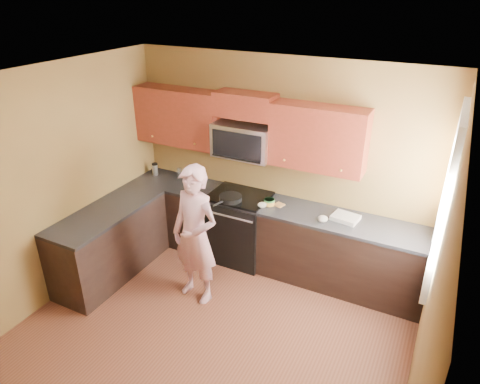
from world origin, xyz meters
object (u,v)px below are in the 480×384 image
Objects in this scene: stove at (239,227)px; butter_tub at (269,205)px; microwave at (244,156)px; travel_mug at (156,175)px; woman at (195,235)px; frying_pan at (231,200)px.

butter_tub is (0.43, -0.02, 0.45)m from stove.
microwave reaches higher than travel_mug.
travel_mug is (-1.85, 0.11, 0.00)m from butter_tub.
microwave is at bearing 94.98° from woman.
butter_tub is (0.47, 0.16, -0.03)m from frying_pan.
microwave is at bearing 90.00° from stove.
travel_mug is at bearing 176.36° from stove.
frying_pan is 2.84× the size of travel_mug.
woman is at bearing -38.16° from travel_mug.
butter_tub is at bearing -2.87° from stove.
frying_pan is 3.78× the size of butter_tub.
frying_pan is at bearing 95.82° from woman.
woman reaches higher than frying_pan.
woman reaches higher than butter_tub.
woman is at bearing -94.36° from stove.
microwave is at bearing 99.11° from frying_pan.
stove is 0.98m from microwave.
travel_mug is (-1.38, 0.27, -0.03)m from frying_pan.
butter_tub is at bearing 34.15° from frying_pan.
travel_mug reaches higher than butter_tub.
microwave is 1.51m from travel_mug.
frying_pan is at bearing -11.16° from travel_mug.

